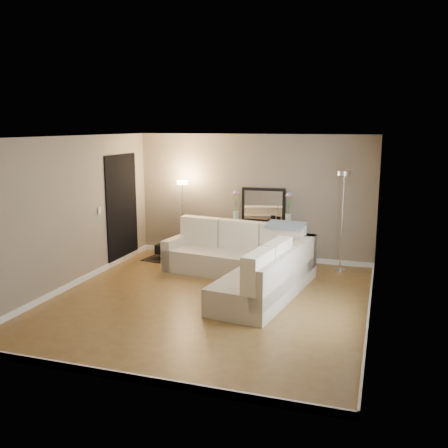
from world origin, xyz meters
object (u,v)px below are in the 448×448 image
(sectional_sofa, at_px, (246,263))
(console_table, at_px, (258,240))
(floor_lamp_unlit, at_px, (343,201))
(floor_lamp_lit, at_px, (183,204))

(sectional_sofa, bearing_deg, console_table, 96.29)
(sectional_sofa, distance_m, floor_lamp_unlit, 2.24)
(console_table, xyz_separation_m, floor_lamp_lit, (-1.61, -0.12, 0.71))
(sectional_sofa, distance_m, console_table, 1.48)
(sectional_sofa, xyz_separation_m, floor_lamp_unlit, (1.53, 1.28, 1.01))
(console_table, bearing_deg, floor_lamp_unlit, -6.25)
(console_table, distance_m, floor_lamp_unlit, 1.94)
(console_table, xyz_separation_m, floor_lamp_unlit, (1.69, -0.19, 0.92))
(console_table, bearing_deg, floor_lamp_lit, -175.85)
(floor_lamp_lit, bearing_deg, floor_lamp_unlit, -1.20)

